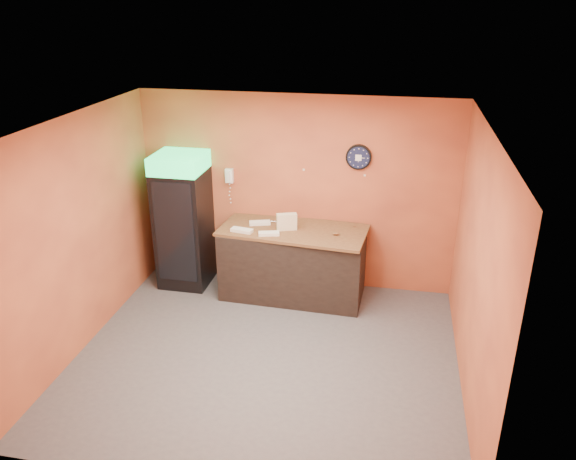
# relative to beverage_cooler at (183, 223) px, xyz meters

# --- Properties ---
(floor) EXTENTS (4.50, 4.50, 0.00)m
(floor) POSITION_rel_beverage_cooler_xyz_m (1.60, -1.61, -0.97)
(floor) COLOR #47474C
(floor) RESTS_ON ground
(back_wall) EXTENTS (4.50, 0.02, 2.80)m
(back_wall) POSITION_rel_beverage_cooler_xyz_m (1.60, 0.39, 0.43)
(back_wall) COLOR #D46A3B
(back_wall) RESTS_ON floor
(left_wall) EXTENTS (0.02, 4.00, 2.80)m
(left_wall) POSITION_rel_beverage_cooler_xyz_m (-0.65, -1.61, 0.43)
(left_wall) COLOR #D46A3B
(left_wall) RESTS_ON floor
(right_wall) EXTENTS (0.02, 4.00, 2.80)m
(right_wall) POSITION_rel_beverage_cooler_xyz_m (3.85, -1.61, 0.43)
(right_wall) COLOR #D46A3B
(right_wall) RESTS_ON floor
(ceiling) EXTENTS (4.50, 4.00, 0.02)m
(ceiling) POSITION_rel_beverage_cooler_xyz_m (1.60, -1.61, 1.83)
(ceiling) COLOR white
(ceiling) RESTS_ON back_wall
(beverage_cooler) EXTENTS (0.70, 0.71, 1.98)m
(beverage_cooler) POSITION_rel_beverage_cooler_xyz_m (0.00, 0.00, 0.00)
(beverage_cooler) COLOR black
(beverage_cooler) RESTS_ON floor
(prep_counter) EXTENTS (2.00, 0.95, 0.99)m
(prep_counter) POSITION_rel_beverage_cooler_xyz_m (1.63, -0.04, -0.48)
(prep_counter) COLOR black
(prep_counter) RESTS_ON floor
(wall_clock) EXTENTS (0.35, 0.06, 0.35)m
(wall_clock) POSITION_rel_beverage_cooler_xyz_m (2.45, 0.37, 1.01)
(wall_clock) COLOR black
(wall_clock) RESTS_ON back_wall
(wall_phone) EXTENTS (0.11, 0.10, 0.21)m
(wall_phone) POSITION_rel_beverage_cooler_xyz_m (0.62, 0.34, 0.64)
(wall_phone) COLOR white
(wall_phone) RESTS_ON back_wall
(butcher_paper) EXTENTS (2.08, 1.11, 0.04)m
(butcher_paper) POSITION_rel_beverage_cooler_xyz_m (1.63, -0.04, 0.04)
(butcher_paper) COLOR brown
(butcher_paper) RESTS_ON prep_counter
(sub_roll_stack) EXTENTS (0.29, 0.18, 0.23)m
(sub_roll_stack) POSITION_rel_beverage_cooler_xyz_m (1.55, -0.08, 0.17)
(sub_roll_stack) COLOR beige
(sub_roll_stack) RESTS_ON butcher_paper
(wrapped_sandwich_left) EXTENTS (0.31, 0.16, 0.04)m
(wrapped_sandwich_left) POSITION_rel_beverage_cooler_xyz_m (0.96, -0.27, 0.08)
(wrapped_sandwich_left) COLOR silver
(wrapped_sandwich_left) RESTS_ON butcher_paper
(wrapped_sandwich_mid) EXTENTS (0.30, 0.18, 0.04)m
(wrapped_sandwich_mid) POSITION_rel_beverage_cooler_xyz_m (1.35, -0.31, 0.08)
(wrapped_sandwich_mid) COLOR silver
(wrapped_sandwich_mid) RESTS_ON butcher_paper
(wrapped_sandwich_right) EXTENTS (0.32, 0.20, 0.04)m
(wrapped_sandwich_right) POSITION_rel_beverage_cooler_xyz_m (1.14, 0.03, 0.08)
(wrapped_sandwich_right) COLOR silver
(wrapped_sandwich_right) RESTS_ON butcher_paper
(kitchen_tool) EXTENTS (0.07, 0.07, 0.07)m
(kitchen_tool) POSITION_rel_beverage_cooler_xyz_m (1.43, 0.14, 0.09)
(kitchen_tool) COLOR silver
(kitchen_tool) RESTS_ON butcher_paper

